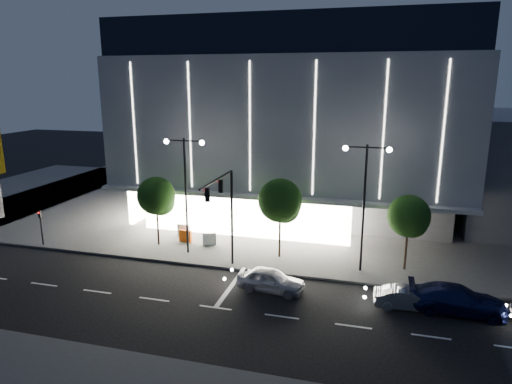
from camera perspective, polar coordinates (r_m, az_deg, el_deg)
The scene contains 16 objects.
ground at distance 29.82m, azimuth -7.75°, elevation -12.35°, with size 160.00×160.00×0.00m, color black.
sidewalk_museum at distance 50.59m, azimuth 8.17°, elevation -1.23°, with size 70.00×40.00×0.15m, color #474747.
museum at distance 47.64m, azimuth 5.85°, elevation 9.16°, with size 30.00×25.80×18.00m.
traffic_mast at distance 30.62m, azimuth -3.92°, elevation -1.47°, with size 0.33×5.89×7.07m.
street_lamp_west at distance 34.25m, azimuth -8.82°, elevation 1.64°, with size 3.16×0.36×9.00m.
street_lamp_east at distance 31.38m, azimuth 13.44°, elevation 0.30°, with size 3.16×0.36×9.00m.
ped_signal_far at distance 40.40m, azimuth -25.29°, elevation -3.64°, with size 0.22×0.24×3.00m.
tree_left at distance 36.85m, azimuth -12.31°, elevation -0.73°, with size 3.02×3.02×5.72m.
tree_mid at distance 33.44m, azimuth 3.08°, elevation -1.38°, with size 3.25×3.25×6.15m.
tree_right at distance 32.96m, azimuth 18.57°, elevation -3.14°, with size 2.91×2.91×5.51m.
car_lead at distance 29.51m, azimuth 1.82°, elevation -10.93°, with size 1.74×4.34×1.48m, color #B6B7BE.
car_second at distance 28.88m, azimuth 18.36°, elevation -12.49°, with size 1.33×3.82×1.26m, color #A7AAAF.
car_third at distance 29.40m, azimuth 23.86°, elevation -12.17°, with size 2.22×5.46×1.59m, color #131848.
barrier_b at distance 39.49m, azimuth -9.03°, elevation -4.72°, with size 1.10×0.25×1.00m, color white.
barrier_c at distance 37.98m, azimuth -8.81°, elevation -5.46°, with size 1.10×0.25×1.00m, color #FC560E.
barrier_d at distance 37.04m, azimuth -5.83°, elevation -5.88°, with size 1.10×0.25×1.00m, color silver.
Camera 1 is at (10.75, -24.55, 13.09)m, focal length 32.00 mm.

